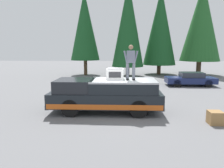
{
  "coord_description": "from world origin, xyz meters",
  "views": [
    {
      "loc": [
        -10.38,
        -0.07,
        3.19
      ],
      "look_at": [
        0.89,
        0.43,
        1.35
      ],
      "focal_mm": 35.41,
      "sensor_mm": 36.0,
      "label": 1
    }
  ],
  "objects_px": {
    "person_on_truck_bed": "(131,61)",
    "parked_car_navy": "(190,79)",
    "pickup_truck": "(106,95)",
    "compressor_unit": "(115,74)",
    "wooden_crate": "(215,118)"
  },
  "relations": [
    {
      "from": "person_on_truck_bed",
      "to": "pickup_truck",
      "type": "bearing_deg",
      "value": 86.63
    },
    {
      "from": "pickup_truck",
      "to": "compressor_unit",
      "type": "xyz_separation_m",
      "value": [
        0.18,
        -0.46,
        1.05
      ]
    },
    {
      "from": "pickup_truck",
      "to": "person_on_truck_bed",
      "type": "distance_m",
      "value": 2.08
    },
    {
      "from": "pickup_truck",
      "to": "parked_car_navy",
      "type": "bearing_deg",
      "value": -39.2
    },
    {
      "from": "pickup_truck",
      "to": "person_on_truck_bed",
      "type": "bearing_deg",
      "value": -93.37
    },
    {
      "from": "pickup_truck",
      "to": "person_on_truck_bed",
      "type": "height_order",
      "value": "person_on_truck_bed"
    },
    {
      "from": "pickup_truck",
      "to": "wooden_crate",
      "type": "bearing_deg",
      "value": -108.67
    },
    {
      "from": "pickup_truck",
      "to": "person_on_truck_bed",
      "type": "xyz_separation_m",
      "value": [
        -0.07,
        -1.22,
        1.68
      ]
    },
    {
      "from": "compressor_unit",
      "to": "wooden_crate",
      "type": "height_order",
      "value": "compressor_unit"
    },
    {
      "from": "pickup_truck",
      "to": "compressor_unit",
      "type": "relative_size",
      "value": 6.6
    },
    {
      "from": "wooden_crate",
      "to": "compressor_unit",
      "type": "bearing_deg",
      "value": 67.41
    },
    {
      "from": "person_on_truck_bed",
      "to": "parked_car_navy",
      "type": "height_order",
      "value": "person_on_truck_bed"
    },
    {
      "from": "person_on_truck_bed",
      "to": "wooden_crate",
      "type": "xyz_separation_m",
      "value": [
        -1.53,
        -3.53,
        -2.27
      ]
    },
    {
      "from": "parked_car_navy",
      "to": "compressor_unit",
      "type": "bearing_deg",
      "value": 142.17
    },
    {
      "from": "compressor_unit",
      "to": "person_on_truck_bed",
      "type": "xyz_separation_m",
      "value": [
        -0.25,
        -0.76,
        0.62
      ]
    }
  ]
}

